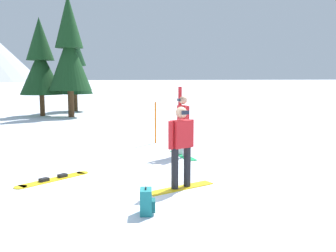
# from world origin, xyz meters

# --- Properties ---
(ground_plane) EXTENTS (800.00, 800.00, 0.00)m
(ground_plane) POSITION_xyz_m (0.00, 0.00, 0.00)
(ground_plane) COLOR silver
(snowboarder_foreground) EXTENTS (1.58, 0.62, 1.73)m
(snowboarder_foreground) POSITION_xyz_m (0.41, -0.33, 0.92)
(snowboarder_foreground) COLOR yellow
(snowboarder_foreground) RESTS_ON ground_plane
(snowboarder_midground) EXTENTS (0.33, 1.50, 2.06)m
(snowboarder_midground) POSITION_xyz_m (1.78, 2.74, 0.98)
(snowboarder_midground) COLOR #19B259
(snowboarder_midground) RESTS_ON ground_plane
(loose_snowboard_far_spare) EXTENTS (1.79, 1.13, 0.09)m
(loose_snowboard_far_spare) POSITION_xyz_m (-2.06, 1.34, 0.02)
(loose_snowboard_far_spare) COLOR yellow
(loose_snowboard_far_spare) RESTS_ON ground_plane
(backpack_teal) EXTENTS (0.33, 0.37, 0.47)m
(backpack_teal) POSITION_xyz_m (-0.74, -1.50, 0.21)
(backpack_teal) COLOR #1E7A7F
(backpack_teal) RESTS_ON ground_plane
(trail_marker_pole) EXTENTS (0.06, 0.06, 1.48)m
(trail_marker_pole) POSITION_xyz_m (1.74, 5.14, 0.74)
(trail_marker_pole) COLOR orange
(trail_marker_pole) RESTS_ON ground_plane
(pine_tree_young) EXTENTS (2.43, 2.43, 5.55)m
(pine_tree_young) POSITION_xyz_m (0.83, 19.46, 3.03)
(pine_tree_young) COLOR #472D19
(pine_tree_young) RESTS_ON ground_plane
(pine_tree_twin) EXTENTS (2.52, 2.52, 7.18)m
(pine_tree_twin) POSITION_xyz_m (0.07, 15.69, 3.91)
(pine_tree_twin) COLOR #472D19
(pine_tree_twin) RESTS_ON ground_plane
(pine_tree_tall) EXTENTS (2.55, 2.55, 5.95)m
(pine_tree_tall) POSITION_xyz_m (-1.52, 16.96, 3.25)
(pine_tree_tall) COLOR #472D19
(pine_tree_tall) RESTS_ON ground_plane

